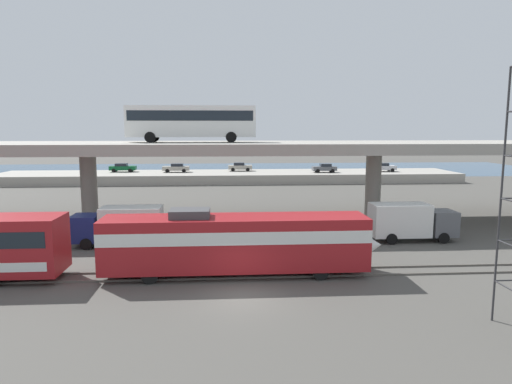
# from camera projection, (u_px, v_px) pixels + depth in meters

# --- Properties ---
(ground_plane) EXTENTS (260.00, 260.00, 0.00)m
(ground_plane) POSITION_uv_depth(u_px,v_px,m) (242.00, 298.00, 24.44)
(ground_plane) COLOR #4C4944
(rail_strip_near) EXTENTS (110.00, 0.12, 0.12)m
(rail_strip_near) POSITION_uv_depth(u_px,v_px,m) (240.00, 278.00, 27.61)
(rail_strip_near) COLOR #59544C
(rail_strip_near) RESTS_ON ground_plane
(rail_strip_far) EXTENTS (110.00, 0.12, 0.12)m
(rail_strip_far) POSITION_uv_depth(u_px,v_px,m) (239.00, 270.00, 29.15)
(rail_strip_far) COLOR #59544C
(rail_strip_far) RESTS_ON ground_plane
(train_locomotive) EXTENTS (17.27, 3.04, 4.18)m
(train_locomotive) POSITION_uv_depth(u_px,v_px,m) (249.00, 240.00, 28.13)
(train_locomotive) COLOR maroon
(train_locomotive) RESTS_ON ground_plane
(highway_overpass) EXTENTS (96.00, 12.04, 7.73)m
(highway_overpass) POSITION_uv_depth(u_px,v_px,m) (234.00, 150.00, 43.23)
(highway_overpass) COLOR #9E998E
(highway_overpass) RESTS_ON ground_plane
(transit_bus_on_overpass) EXTENTS (12.00, 2.68, 3.40)m
(transit_bus_on_overpass) POSITION_uv_depth(u_px,v_px,m) (191.00, 120.00, 43.08)
(transit_bus_on_overpass) COLOR silver
(transit_bus_on_overpass) RESTS_ON highway_overpass
(service_truck_west) EXTENTS (6.80, 2.46, 3.04)m
(service_truck_west) POSITION_uv_depth(u_px,v_px,m) (410.00, 221.00, 36.83)
(service_truck_west) COLOR #515459
(service_truck_west) RESTS_ON ground_plane
(service_truck_east) EXTENTS (6.80, 2.46, 3.04)m
(service_truck_east) POSITION_uv_depth(u_px,v_px,m) (120.00, 225.00, 35.28)
(service_truck_east) COLOR navy
(service_truck_east) RESTS_ON ground_plane
(pier_parking_lot) EXTENTS (77.86, 11.40, 1.58)m
(pier_parking_lot) POSITION_uv_depth(u_px,v_px,m) (230.00, 177.00, 78.68)
(pier_parking_lot) COLOR #9E998E
(pier_parking_lot) RESTS_ON ground_plane
(parked_car_0) EXTENTS (4.19, 1.99, 1.50)m
(parked_car_0) POSITION_uv_depth(u_px,v_px,m) (240.00, 167.00, 80.79)
(parked_car_0) COLOR #9E998C
(parked_car_0) RESTS_ON pier_parking_lot
(parked_car_1) EXTENTS (4.43, 1.84, 1.50)m
(parked_car_1) POSITION_uv_depth(u_px,v_px,m) (123.00, 167.00, 79.04)
(parked_car_1) COLOR #0C4C26
(parked_car_1) RESTS_ON pier_parking_lot
(parked_car_2) EXTENTS (4.13, 1.97, 1.50)m
(parked_car_2) POSITION_uv_depth(u_px,v_px,m) (383.00, 167.00, 79.81)
(parked_car_2) COLOR #B7B7BC
(parked_car_2) RESTS_ON pier_parking_lot
(parked_car_3) EXTENTS (4.09, 1.82, 1.50)m
(parked_car_3) POSITION_uv_depth(u_px,v_px,m) (325.00, 168.00, 78.20)
(parked_car_3) COLOR #515459
(parked_car_3) RESTS_ON pier_parking_lot
(parked_car_4) EXTENTS (4.54, 1.85, 1.50)m
(parked_car_4) POSITION_uv_depth(u_px,v_px,m) (176.00, 168.00, 78.54)
(parked_car_4) COLOR #9E998C
(parked_car_4) RESTS_ON pier_parking_lot
(harbor_water) EXTENTS (140.00, 36.00, 0.01)m
(harbor_water) POSITION_uv_depth(u_px,v_px,m) (229.00, 169.00, 101.51)
(harbor_water) COLOR navy
(harbor_water) RESTS_ON ground_plane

